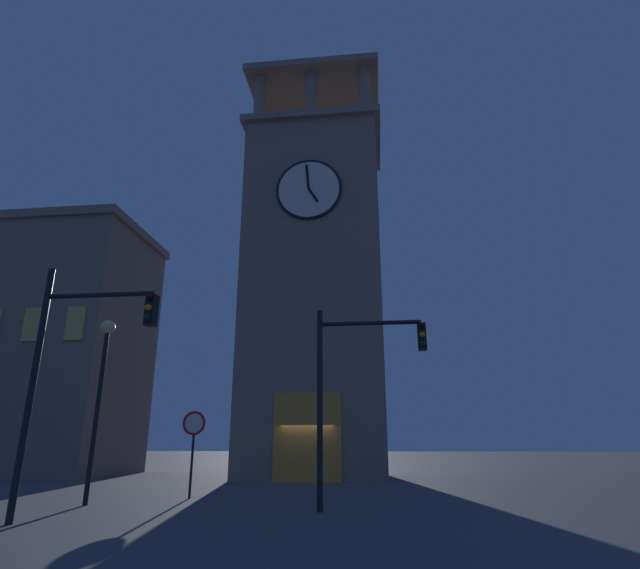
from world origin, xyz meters
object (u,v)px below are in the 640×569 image
at_px(clocktower, 315,285).
at_px(no_horn_sign, 194,429).
at_px(street_lamp, 102,373).
at_px(traffic_signal_mid, 355,373).
at_px(traffic_signal_near, 72,353).

xyz_separation_m(clocktower, no_horn_sign, (2.72, 10.57, -8.22)).
bearing_deg(no_horn_sign, street_lamp, 43.25).
bearing_deg(clocktower, traffic_signal_mid, 101.71).
height_order(traffic_signal_mid, street_lamp, street_lamp).
xyz_separation_m(clocktower, street_lamp, (4.96, 12.68, -6.61)).
bearing_deg(street_lamp, traffic_signal_mid, 174.98).
bearing_deg(traffic_signal_near, no_horn_sign, -100.20).
xyz_separation_m(clocktower, traffic_signal_mid, (-2.77, 13.36, -6.83)).
relative_size(clocktower, street_lamp, 4.84).
bearing_deg(traffic_signal_near, street_lamp, -70.83).
height_order(traffic_signal_near, traffic_signal_mid, traffic_signal_near).
distance_m(traffic_signal_mid, no_horn_sign, 6.31).
xyz_separation_m(traffic_signal_near, street_lamp, (1.23, -3.53, 0.03)).
height_order(clocktower, street_lamp, clocktower).
bearing_deg(street_lamp, clocktower, -111.37).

